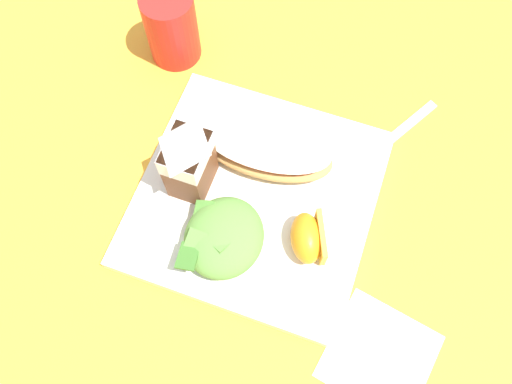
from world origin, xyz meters
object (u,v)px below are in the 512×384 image
orange_wedge_front (308,238)px  milk_carton (188,159)px  drinking_red_cup (172,27)px  metal_fork (377,151)px  cheesy_pizza_bread (265,147)px  green_salad_pile (223,237)px  paper_napkin (380,356)px  white_plate (256,198)px

orange_wedge_front → milk_carton: bearing=79.0°
milk_carton → drinking_red_cup: milk_carton is taller
orange_wedge_front → metal_fork: (0.15, -0.05, -0.03)m
cheesy_pizza_bread → green_salad_pile: bearing=176.9°
paper_napkin → drinking_red_cup: drinking_red_cup is taller
white_plate → orange_wedge_front: orange_wedge_front is taller
drinking_red_cup → orange_wedge_front: bearing=-129.9°
orange_wedge_front → drinking_red_cup: drinking_red_cup is taller
milk_carton → orange_wedge_front: milk_carton is taller
milk_carton → paper_napkin: 0.30m
white_plate → orange_wedge_front: size_ratio=4.03×
orange_wedge_front → paper_napkin: size_ratio=0.63×
orange_wedge_front → paper_napkin: bearing=-128.9°
white_plate → orange_wedge_front: bearing=-116.5°
orange_wedge_front → paper_napkin: orange_wedge_front is taller
metal_fork → milk_carton: bearing=121.5°
white_plate → drinking_red_cup: 0.26m
cheesy_pizza_bread → orange_wedge_front: size_ratio=2.49×
green_salad_pile → drinking_red_cup: drinking_red_cup is taller
white_plate → paper_napkin: size_ratio=2.55×
milk_carton → green_salad_pile: bearing=-134.0°
white_plate → drinking_red_cup: bearing=45.7°
paper_napkin → metal_fork: size_ratio=0.64×
cheesy_pizza_bread → metal_fork: cheesy_pizza_bread is taller
metal_fork → drinking_red_cup: (0.06, 0.30, 0.05)m
green_salad_pile → orange_wedge_front: size_ratio=1.50×
milk_carton → drinking_red_cup: 0.21m
white_plate → green_salad_pile: bearing=168.0°
cheesy_pizza_bread → green_salad_pile: 0.13m
cheesy_pizza_bread → metal_fork: size_ratio=1.01×
paper_napkin → drinking_red_cup: size_ratio=1.07×
green_salad_pile → milk_carton: bearing=46.0°
metal_fork → drinking_red_cup: drinking_red_cup is taller
green_salad_pile → white_plate: bearing=-12.0°
cheesy_pizza_bread → paper_napkin: size_ratio=1.57×
green_salad_pile → orange_wedge_front: (0.03, -0.09, -0.00)m
paper_napkin → orange_wedge_front: bearing=51.1°
cheesy_pizza_bread → green_salad_pile: green_salad_pile is taller
white_plate → metal_fork: white_plate is taller
metal_fork → drinking_red_cup: size_ratio=1.68×
green_salad_pile → orange_wedge_front: 0.10m
green_salad_pile → paper_napkin: bearing=-106.5°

